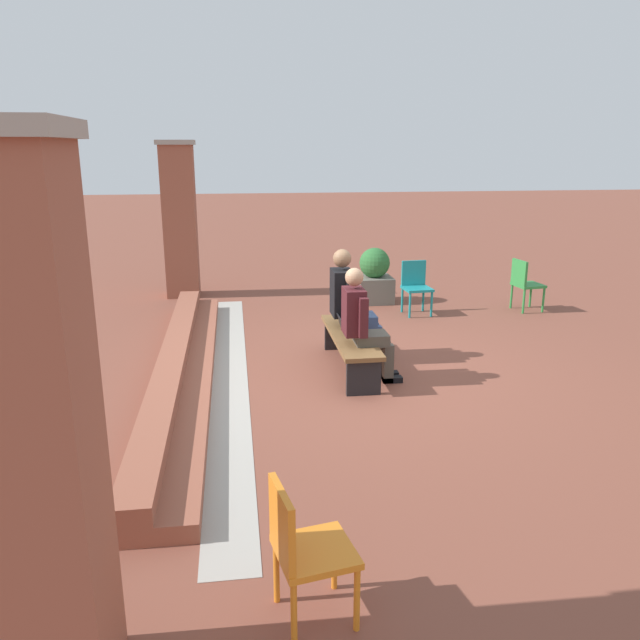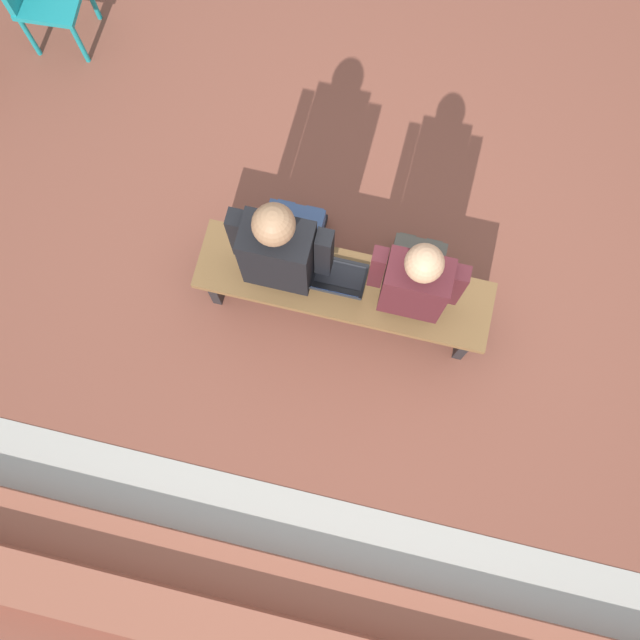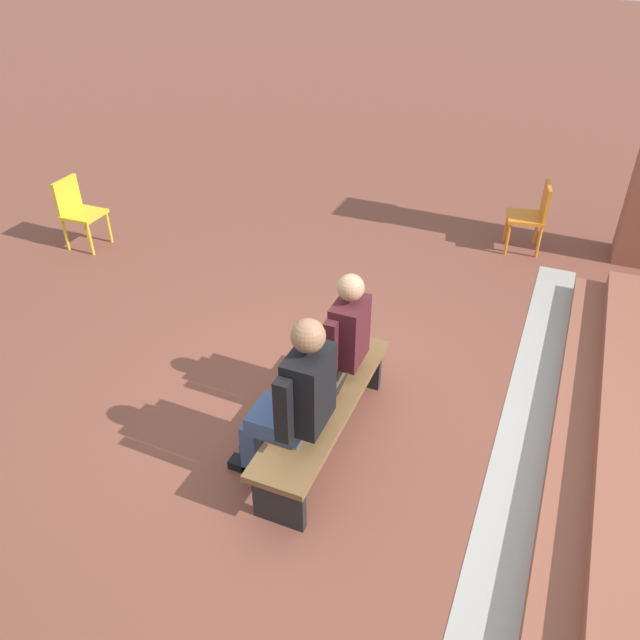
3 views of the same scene
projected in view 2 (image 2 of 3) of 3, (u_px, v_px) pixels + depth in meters
The scene contains 7 objects.
ground_plane at pixel (369, 287), 4.96m from camera, with size 60.00×60.00×0.00m, color brown.
concrete_strip at pixel (290, 523), 4.58m from camera, with size 7.27×0.40×0.01m, color #A8A399.
brick_steps at pixel (266, 619), 4.33m from camera, with size 6.47×0.60×0.30m.
bench at pixel (344, 289), 4.59m from camera, with size 1.80×0.44×0.45m.
person_student at pixel (416, 275), 4.24m from camera, with size 0.53×0.67×1.32m.
person_adult at pixel (284, 243), 4.25m from camera, with size 0.58×0.73×1.40m.
laptop at pixel (338, 282), 4.45m from camera, with size 0.32×0.29×0.21m.
Camera 2 is at (-0.02, 1.49, 4.75)m, focal length 42.00 mm.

